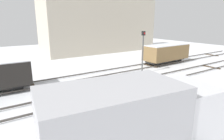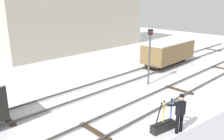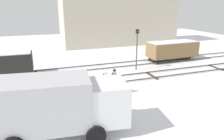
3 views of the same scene
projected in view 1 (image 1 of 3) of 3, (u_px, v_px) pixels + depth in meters
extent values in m
plane|color=white|center=(130.00, 87.00, 13.78)|extent=(60.00, 60.00, 0.00)
cube|color=#4C4742|center=(137.00, 88.00, 13.16)|extent=(44.00, 0.07, 0.10)
cube|color=#4C4742|center=(124.00, 82.00, 14.32)|extent=(44.00, 0.07, 0.10)
cube|color=#423323|center=(86.00, 96.00, 11.88)|extent=(0.24, 1.94, 0.08)
cube|color=#423323|center=(164.00, 78.00, 15.66)|extent=(0.24, 1.94, 0.08)
cube|color=#423323|center=(211.00, 67.00, 19.43)|extent=(0.24, 1.94, 0.08)
cube|color=#4C4742|center=(107.00, 75.00, 16.31)|extent=(44.00, 0.07, 0.10)
cube|color=#4C4742|center=(99.00, 71.00, 17.47)|extent=(44.00, 0.07, 0.10)
cube|color=#423323|center=(33.00, 86.00, 13.77)|extent=(0.24, 1.94, 0.08)
cube|color=#423323|center=(150.00, 66.00, 20.06)|extent=(0.24, 1.94, 0.08)
cube|color=#423323|center=(211.00, 55.00, 26.36)|extent=(0.24, 1.94, 0.08)
cube|color=black|center=(135.00, 97.00, 11.46)|extent=(1.29, 0.59, 0.36)
cube|color=black|center=(135.00, 93.00, 11.40)|extent=(1.13, 0.41, 0.06)
cylinder|color=black|center=(131.00, 87.00, 11.17)|extent=(0.36, 0.12, 1.02)
sphere|color=black|center=(133.00, 78.00, 11.10)|extent=(0.09, 0.09, 0.09)
cylinder|color=yellow|center=(135.00, 86.00, 11.28)|extent=(0.08, 0.07, 1.05)
sphere|color=black|center=(135.00, 77.00, 11.14)|extent=(0.09, 0.09, 0.09)
cylinder|color=#1E47B7|center=(142.00, 85.00, 11.45)|extent=(0.09, 0.07, 1.05)
sphere|color=black|center=(142.00, 76.00, 11.31)|extent=(0.09, 0.09, 0.09)
cylinder|color=black|center=(144.00, 95.00, 11.09)|extent=(0.15, 0.15, 0.86)
cylinder|color=black|center=(148.00, 94.00, 11.18)|extent=(0.15, 0.15, 0.86)
cube|color=black|center=(147.00, 83.00, 10.95)|extent=(0.42, 0.31, 0.61)
sphere|color=tan|center=(147.00, 75.00, 10.83)|extent=(0.23, 0.23, 0.23)
sphere|color=black|center=(147.00, 73.00, 10.81)|extent=(0.21, 0.21, 0.21)
cylinder|color=black|center=(141.00, 80.00, 11.08)|extent=(0.22, 0.58, 0.33)
cylinder|color=black|center=(147.00, 80.00, 11.25)|extent=(0.22, 0.59, 0.29)
cube|color=silver|center=(183.00, 110.00, 6.88)|extent=(2.15, 2.32, 1.90)
cube|color=black|center=(201.00, 97.00, 7.18)|extent=(0.27, 1.78, 0.76)
cube|color=#B2B2B7|center=(113.00, 123.00, 5.61)|extent=(4.41, 2.71, 2.28)
cylinder|color=black|center=(148.00, 125.00, 7.83)|extent=(0.92, 0.36, 0.90)
cylinder|color=#4C4C4C|center=(143.00, 55.00, 16.68)|extent=(0.12, 0.12, 3.42)
cube|color=black|center=(143.00, 33.00, 16.21)|extent=(0.24, 0.24, 0.36)
sphere|color=red|center=(145.00, 33.00, 16.10)|extent=(0.14, 0.14, 0.14)
cube|color=beige|center=(100.00, 22.00, 28.90)|extent=(17.28, 5.70, 9.02)
cube|color=#2D2B28|center=(166.00, 60.00, 21.23)|extent=(5.18, 1.39, 0.20)
cube|color=olive|center=(166.00, 52.00, 21.01)|extent=(5.47, 2.24, 1.54)
cube|color=silver|center=(167.00, 45.00, 20.81)|extent=(5.36, 2.15, 0.06)
cylinder|color=black|center=(159.00, 63.00, 19.81)|extent=(0.70, 0.12, 0.70)
cylinder|color=black|center=(151.00, 61.00, 20.71)|extent=(0.70, 0.12, 0.70)
cylinder|color=black|center=(180.00, 59.00, 21.77)|extent=(0.70, 0.12, 0.70)
cylinder|color=black|center=(171.00, 58.00, 22.68)|extent=(0.70, 0.12, 0.70)
cylinder|color=black|center=(18.00, 87.00, 12.65)|extent=(0.70, 0.12, 0.70)
cylinder|color=black|center=(16.00, 83.00, 13.52)|extent=(0.70, 0.12, 0.70)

